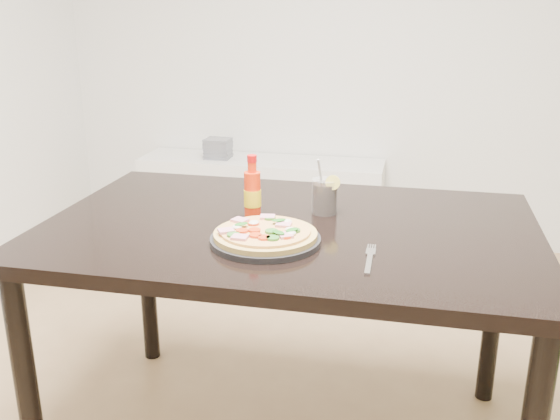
% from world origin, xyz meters
% --- Properties ---
extents(dining_table, '(1.40, 0.90, 0.75)m').
position_xyz_m(dining_table, '(-0.28, 0.34, 0.67)').
color(dining_table, black).
rests_on(dining_table, ground).
extents(plate, '(0.29, 0.29, 0.02)m').
position_xyz_m(plate, '(-0.31, 0.18, 0.76)').
color(plate, black).
rests_on(plate, dining_table).
extents(pizza, '(0.27, 0.27, 0.03)m').
position_xyz_m(pizza, '(-0.31, 0.18, 0.78)').
color(pizza, tan).
rests_on(pizza, plate).
extents(hot_sauce_bottle, '(0.06, 0.06, 0.19)m').
position_xyz_m(hot_sauce_bottle, '(-0.39, 0.36, 0.83)').
color(hot_sauce_bottle, red).
rests_on(hot_sauce_bottle, dining_table).
extents(cola_cup, '(0.09, 0.08, 0.17)m').
position_xyz_m(cola_cup, '(-0.19, 0.46, 0.80)').
color(cola_cup, black).
rests_on(cola_cup, dining_table).
extents(fork, '(0.02, 0.19, 0.00)m').
position_xyz_m(fork, '(-0.03, 0.13, 0.75)').
color(fork, silver).
rests_on(fork, dining_table).
extents(media_console, '(1.40, 0.34, 0.50)m').
position_xyz_m(media_console, '(-0.80, 2.07, 0.25)').
color(media_console, white).
rests_on(media_console, ground).
extents(cd_stack, '(0.14, 0.12, 0.11)m').
position_xyz_m(cd_stack, '(-1.05, 2.05, 0.56)').
color(cd_stack, slate).
rests_on(cd_stack, media_console).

